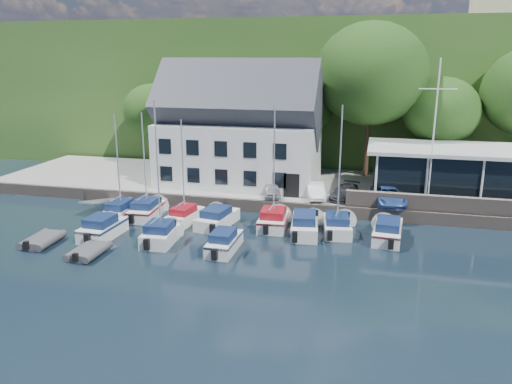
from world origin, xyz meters
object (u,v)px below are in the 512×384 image
car_white (315,190)px  car_blue (389,195)px  club_pavilion (449,172)px  boat_r2_1 (158,177)px  car_silver (272,189)px  boat_r1_1 (144,161)px  boat_r1_3 (217,216)px  car_dgrey (344,192)px  boat_r1_2 (183,169)px  dinghy_1 (88,250)px  boat_r1_7 (388,229)px  harbor_building (239,135)px  dinghy_0 (42,239)px  boat_r2_2 (224,240)px  flagpole (434,134)px  boat_r1_4 (274,168)px  boat_r1_6 (339,174)px  boat_r2_0 (103,226)px  boat_r1_0 (118,163)px  boat_r1_5 (305,223)px

car_white → car_blue: size_ratio=0.93×
club_pavilion → boat_r2_1: boat_r2_1 is taller
car_silver → boat_r1_1: size_ratio=0.38×
boat_r1_3 → car_dgrey: bearing=43.5°
boat_r1_2 → boat_r2_1: bearing=-82.4°
dinghy_1 → boat_r1_7: bearing=22.9°
harbor_building → dinghy_0: 19.10m
boat_r2_2 → dinghy_0: boat_r2_2 is taller
flagpole → car_blue: bearing=-175.6°
club_pavilion → boat_r1_4: size_ratio=1.46×
boat_r1_6 → boat_r2_1: 12.43m
harbor_building → car_blue: 14.32m
boat_r1_4 → car_silver: bearing=100.0°
club_pavilion → boat_r1_4: 15.52m
boat_r1_7 → boat_r2_0: size_ratio=1.19×
boat_r1_3 → boat_r1_6: bearing=12.7°
club_pavilion → car_white: club_pavilion is taller
harbor_building → flagpole: size_ratio=1.29×
dinghy_1 → boat_r2_0: bearing=105.5°
car_dgrey → boat_r1_3: car_dgrey is taller
boat_r2_2 → car_blue: bearing=43.9°
dinghy_0 → boat_r2_0: bearing=31.6°
harbor_building → dinghy_0: (-9.46, -15.83, -4.97)m
car_silver → car_white: car_white is taller
boat_r1_3 → boat_r2_1: boat_r2_1 is taller
boat_r1_7 → boat_r2_1: size_ratio=0.71×
car_silver → boat_r1_2: 8.23m
car_silver → dinghy_1: car_silver is taller
club_pavilion → car_silver: 14.64m
car_silver → boat_r1_6: boat_r1_6 is taller
car_dgrey → boat_r1_1: bearing=-145.0°
dinghy_0 → car_blue: bearing=24.3°
club_pavilion → boat_r1_0: 26.60m
car_dgrey → flagpole: flagpole is taller
boat_r2_1 → boat_r1_1: bearing=120.4°
boat_r1_1 → boat_r1_5: bearing=-7.7°
club_pavilion → boat_r1_7: 10.27m
car_dgrey → boat_r1_3: 10.83m
car_dgrey → boat_r1_0: size_ratio=0.43×
club_pavilion → car_blue: club_pavilion is taller
car_silver → boat_r1_5: size_ratio=0.50×
car_dgrey → boat_r1_4: boat_r1_4 is taller
car_white → boat_r1_1: boat_r1_1 is taller
car_blue → boat_r1_7: size_ratio=0.64×
car_white → boat_r1_5: (0.03, -5.98, -0.86)m
boat_r1_7 → boat_r1_5: bearing=-173.4°
boat_r2_0 → dinghy_1: boat_r2_0 is taller
boat_r1_2 → boat_r2_1: 4.28m
car_blue → boat_r1_1: (-18.45, -4.60, 2.75)m
boat_r1_0 → boat_r2_2: (9.81, -4.56, -3.72)m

